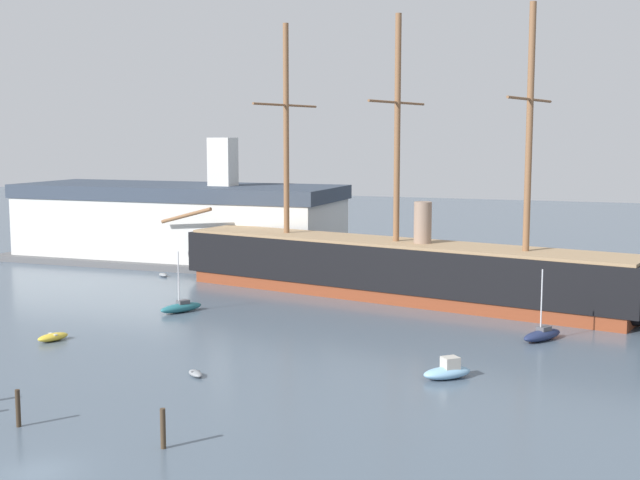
{
  "coord_description": "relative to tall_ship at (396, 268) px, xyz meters",
  "views": [
    {
      "loc": [
        28.42,
        -34.53,
        17.62
      ],
      "look_at": [
        1.55,
        39.22,
        7.82
      ],
      "focal_mm": 47.07,
      "sensor_mm": 36.0,
      "label": 1
    }
  ],
  "objects": [
    {
      "name": "ground_plane",
      "position": [
        -5.36,
        -52.81,
        -3.31
      ],
      "size": [
        400.0,
        400.0,
        0.0
      ],
      "primitive_type": "plane",
      "color": "#4C5B6B"
    },
    {
      "name": "tall_ship",
      "position": [
        0.0,
        0.0,
        0.0
      ],
      "size": [
        62.32,
        19.45,
        30.34
      ],
      "color": "brown",
      "rests_on": "ground"
    },
    {
      "name": "dinghy_near_centre",
      "position": [
        -6.1,
        -34.11,
        -3.09
      ],
      "size": [
        1.88,
        1.73,
        0.42
      ],
      "color": "gray",
      "rests_on": "ground"
    },
    {
      "name": "dinghy_mid_left",
      "position": [
        -22.84,
        -28.79,
        -2.97
      ],
      "size": [
        2.17,
        3.09,
        0.67
      ],
      "color": "gold",
      "rests_on": "ground"
    },
    {
      "name": "motorboat_mid_right",
      "position": [
        11.47,
        -28.34,
        -2.74
      ],
      "size": [
        3.88,
        3.74,
        1.6
      ],
      "color": "#7FB2D6",
      "rests_on": "ground"
    },
    {
      "name": "sailboat_alongside_bow",
      "position": [
        -18.33,
        -14.49,
        -2.79
      ],
      "size": [
        3.45,
        4.86,
        6.17
      ],
      "color": "#236670",
      "rests_on": "ground"
    },
    {
      "name": "sailboat_alongside_stern",
      "position": [
        16.87,
        -14.14,
        -2.78
      ],
      "size": [
        3.69,
        4.87,
        6.26
      ],
      "color": "#1E284C",
      "rests_on": "ground"
    },
    {
      "name": "dinghy_far_left",
      "position": [
        -31.07,
        3.56,
        -3.09
      ],
      "size": [
        1.92,
        1.67,
        0.42
      ],
      "color": "gray",
      "rests_on": "ground"
    },
    {
      "name": "dinghy_far_right",
      "position": [
        24.85,
        -3.12,
        -3.06
      ],
      "size": [
        1.44,
        2.24,
        0.49
      ],
      "color": "#B22D28",
      "rests_on": "ground"
    },
    {
      "name": "dinghy_distant_centre",
      "position": [
        -3.72,
        9.65,
        -3.03
      ],
      "size": [
        1.68,
        2.52,
        0.55
      ],
      "color": "gold",
      "rests_on": "ground"
    },
    {
      "name": "mooring_piling_right_pair",
      "position": [
        -0.92,
        -47.47,
        -2.14
      ],
      "size": [
        0.31,
        0.31,
        2.34
      ],
      "primitive_type": "cylinder",
      "color": "#423323",
      "rests_on": "ground"
    },
    {
      "name": "mooring_piling_midwater",
      "position": [
        -11.05,
        -47.36,
        -2.14
      ],
      "size": [
        0.3,
        0.3,
        2.32
      ],
      "primitive_type": "cylinder",
      "color": "#382B1E",
      "rests_on": "ground"
    },
    {
      "name": "dockside_warehouse_left",
      "position": [
        -35.91,
        16.31,
        2.07
      ],
      "size": [
        49.65,
        19.08,
        17.33
      ],
      "color": "#565659",
      "rests_on": "ground"
    }
  ]
}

